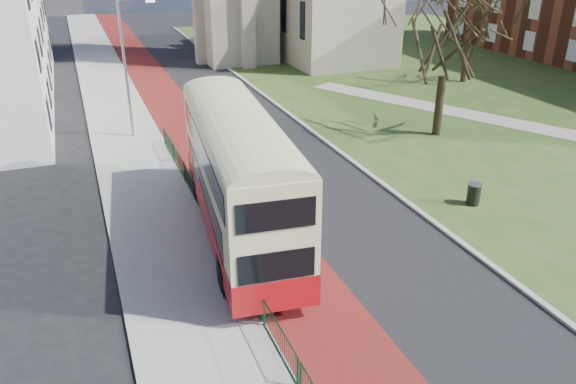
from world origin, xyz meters
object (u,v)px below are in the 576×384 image
winter_tree_far (473,2)px  litter_bin (474,194)px  streetlamp (127,62)px  bus (238,171)px  winter_tree_near (448,27)px

winter_tree_far → litter_bin: (-14.40, -19.92, -5.85)m
litter_bin → streetlamp: bearing=130.9°
litter_bin → bus: bearing=174.7°
streetlamp → bus: (2.42, -14.22, -1.70)m
bus → winter_tree_far: (25.14, 18.93, 3.53)m
winter_tree_near → streetlamp: bearing=160.4°
streetlamp → litter_bin: 20.51m
bus → streetlamp: bearing=105.4°
bus → winter_tree_far: bearing=42.7°
winter_tree_near → winter_tree_far: size_ratio=1.01×
streetlamp → bus: bearing=-80.3°
streetlamp → winter_tree_near: (17.38, -6.20, 1.89)m
streetlamp → winter_tree_far: 28.02m
bus → litter_bin: 11.03m
winter_tree_far → streetlamp: bearing=-170.3°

